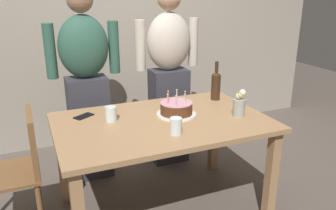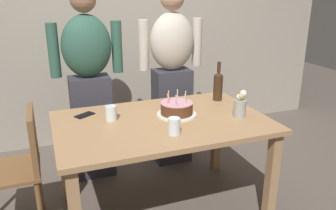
{
  "view_description": "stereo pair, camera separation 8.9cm",
  "coord_description": "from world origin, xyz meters",
  "px_view_note": "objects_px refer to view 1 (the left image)",
  "views": [
    {
      "loc": [
        -0.85,
        -2.11,
        1.64
      ],
      "look_at": [
        0.05,
        0.02,
        0.84
      ],
      "focal_mm": 36.65,
      "sensor_mm": 36.0,
      "label": 1
    },
    {
      "loc": [
        -0.77,
        -2.15,
        1.64
      ],
      "look_at": [
        0.05,
        0.02,
        0.84
      ],
      "focal_mm": 36.65,
      "sensor_mm": 36.0,
      "label": 2
    }
  ],
  "objects_px": {
    "cell_phone": "(84,116)",
    "person_man_bearded": "(86,83)",
    "wine_bottle": "(216,85)",
    "flower_vase": "(239,105)",
    "birthday_cake": "(176,109)",
    "water_glass_near": "(176,126)",
    "dining_chair": "(20,165)",
    "person_woman_cardigan": "(169,74)",
    "water_glass_far": "(111,114)"
  },
  "relations": [
    {
      "from": "cell_phone",
      "to": "person_woman_cardigan",
      "type": "relative_size",
      "value": 0.09
    },
    {
      "from": "birthday_cake",
      "to": "person_man_bearded",
      "type": "bearing_deg",
      "value": 128.3
    },
    {
      "from": "birthday_cake",
      "to": "wine_bottle",
      "type": "xyz_separation_m",
      "value": [
        0.46,
        0.21,
        0.08
      ]
    },
    {
      "from": "person_woman_cardigan",
      "to": "dining_chair",
      "type": "xyz_separation_m",
      "value": [
        -1.33,
        -0.59,
        -0.36
      ]
    },
    {
      "from": "dining_chair",
      "to": "wine_bottle",
      "type": "bearing_deg",
      "value": 94.76
    },
    {
      "from": "birthday_cake",
      "to": "water_glass_far",
      "type": "relative_size",
      "value": 2.79
    },
    {
      "from": "person_man_bearded",
      "to": "wine_bottle",
      "type": "bearing_deg",
      "value": 155.07
    },
    {
      "from": "person_man_bearded",
      "to": "person_woman_cardigan",
      "type": "distance_m",
      "value": 0.76
    },
    {
      "from": "wine_bottle",
      "to": "cell_phone",
      "type": "relative_size",
      "value": 2.26
    },
    {
      "from": "birthday_cake",
      "to": "flower_vase",
      "type": "distance_m",
      "value": 0.46
    },
    {
      "from": "flower_vase",
      "to": "dining_chair",
      "type": "bearing_deg",
      "value": 169.81
    },
    {
      "from": "flower_vase",
      "to": "person_woman_cardigan",
      "type": "height_order",
      "value": "person_woman_cardigan"
    },
    {
      "from": "wine_bottle",
      "to": "water_glass_far",
      "type": "bearing_deg",
      "value": -171.26
    },
    {
      "from": "water_glass_far",
      "to": "person_woman_cardigan",
      "type": "distance_m",
      "value": 0.93
    },
    {
      "from": "water_glass_near",
      "to": "wine_bottle",
      "type": "distance_m",
      "value": 0.81
    },
    {
      "from": "wine_bottle",
      "to": "dining_chair",
      "type": "relative_size",
      "value": 0.37
    },
    {
      "from": "birthday_cake",
      "to": "cell_phone",
      "type": "xyz_separation_m",
      "value": [
        -0.64,
        0.23,
        -0.04
      ]
    },
    {
      "from": "water_glass_near",
      "to": "birthday_cake",
      "type": "bearing_deg",
      "value": 65.27
    },
    {
      "from": "water_glass_near",
      "to": "person_man_bearded",
      "type": "distance_m",
      "value": 1.07
    },
    {
      "from": "water_glass_far",
      "to": "person_man_bearded",
      "type": "bearing_deg",
      "value": 95.4
    },
    {
      "from": "wine_bottle",
      "to": "cell_phone",
      "type": "xyz_separation_m",
      "value": [
        -1.1,
        0.01,
        -0.12
      ]
    },
    {
      "from": "person_woman_cardigan",
      "to": "dining_chair",
      "type": "height_order",
      "value": "person_woman_cardigan"
    },
    {
      "from": "water_glass_near",
      "to": "wine_bottle",
      "type": "bearing_deg",
      "value": 41.37
    },
    {
      "from": "wine_bottle",
      "to": "person_man_bearded",
      "type": "bearing_deg",
      "value": 155.07
    },
    {
      "from": "dining_chair",
      "to": "cell_phone",
      "type": "bearing_deg",
      "value": 107.34
    },
    {
      "from": "flower_vase",
      "to": "person_woman_cardigan",
      "type": "relative_size",
      "value": 0.12
    },
    {
      "from": "cell_phone",
      "to": "person_man_bearded",
      "type": "distance_m",
      "value": 0.48
    },
    {
      "from": "birthday_cake",
      "to": "dining_chair",
      "type": "bearing_deg",
      "value": 175.67
    },
    {
      "from": "wine_bottle",
      "to": "person_woman_cardigan",
      "type": "distance_m",
      "value": 0.52
    },
    {
      "from": "flower_vase",
      "to": "dining_chair",
      "type": "distance_m",
      "value": 1.58
    },
    {
      "from": "water_glass_far",
      "to": "flower_vase",
      "type": "relative_size",
      "value": 0.52
    },
    {
      "from": "water_glass_far",
      "to": "person_woman_cardigan",
      "type": "bearing_deg",
      "value": 40.73
    },
    {
      "from": "person_man_bearded",
      "to": "dining_chair",
      "type": "distance_m",
      "value": 0.9
    },
    {
      "from": "water_glass_near",
      "to": "flower_vase",
      "type": "relative_size",
      "value": 0.54
    },
    {
      "from": "wine_bottle",
      "to": "person_man_bearded",
      "type": "xyz_separation_m",
      "value": [
        -0.99,
        0.46,
        0.01
      ]
    },
    {
      "from": "water_glass_near",
      "to": "flower_vase",
      "type": "distance_m",
      "value": 0.58
    },
    {
      "from": "wine_bottle",
      "to": "flower_vase",
      "type": "height_order",
      "value": "wine_bottle"
    },
    {
      "from": "wine_bottle",
      "to": "cell_phone",
      "type": "distance_m",
      "value": 1.11
    },
    {
      "from": "birthday_cake",
      "to": "person_woman_cardigan",
      "type": "xyz_separation_m",
      "value": [
        0.23,
        0.67,
        0.09
      ]
    },
    {
      "from": "birthday_cake",
      "to": "person_man_bearded",
      "type": "height_order",
      "value": "person_man_bearded"
    },
    {
      "from": "water_glass_near",
      "to": "water_glass_far",
      "type": "bearing_deg",
      "value": 130.17
    },
    {
      "from": "person_woman_cardigan",
      "to": "dining_chair",
      "type": "bearing_deg",
      "value": 23.92
    },
    {
      "from": "water_glass_near",
      "to": "person_man_bearded",
      "type": "relative_size",
      "value": 0.07
    },
    {
      "from": "birthday_cake",
      "to": "person_man_bearded",
      "type": "xyz_separation_m",
      "value": [
        -0.53,
        0.67,
        0.09
      ]
    },
    {
      "from": "cell_phone",
      "to": "water_glass_near",
      "type": "bearing_deg",
      "value": -80.02
    },
    {
      "from": "wine_bottle",
      "to": "dining_chair",
      "type": "xyz_separation_m",
      "value": [
        -1.56,
        -0.13,
        -0.35
      ]
    },
    {
      "from": "person_woman_cardigan",
      "to": "water_glass_near",
      "type": "bearing_deg",
      "value": 69.43
    },
    {
      "from": "wine_bottle",
      "to": "flower_vase",
      "type": "bearing_deg",
      "value": -95.31
    },
    {
      "from": "water_glass_far",
      "to": "cell_phone",
      "type": "relative_size",
      "value": 0.73
    },
    {
      "from": "water_glass_far",
      "to": "person_man_bearded",
      "type": "height_order",
      "value": "person_man_bearded"
    }
  ]
}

